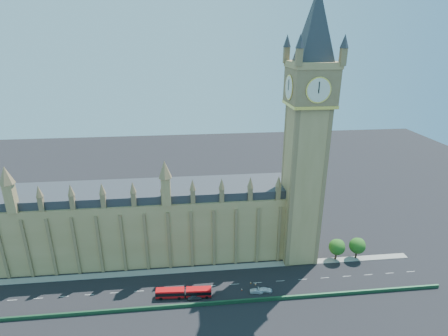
{
  "coord_description": "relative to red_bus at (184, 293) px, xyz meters",
  "views": [
    {
      "loc": [
        -2.04,
        -96.76,
        78.78
      ],
      "look_at": [
        9.47,
        10.0,
        38.77
      ],
      "focal_mm": 28.0,
      "sensor_mm": 36.0,
      "label": 1
    }
  ],
  "objects": [
    {
      "name": "red_bus",
      "position": [
        0.0,
        0.0,
        0.0
      ],
      "size": [
        18.0,
        3.79,
        3.04
      ],
      "rotation": [
        0.0,
        0.0,
        -0.06
      ],
      "color": "red",
      "rests_on": "ground"
    },
    {
      "name": "bridge_parapet",
      "position": [
        5.19,
        -4.69,
        -1.0
      ],
      "size": [
        160.0,
        0.6,
        1.2
      ],
      "primitive_type": "cube",
      "color": "#1E4C2D",
      "rests_on": "ground"
    },
    {
      "name": "cone_c",
      "position": [
        22.77,
        4.15,
        -1.28
      ],
      "size": [
        0.45,
        0.45,
        0.65
      ],
      "rotation": [
        0.0,
        0.0,
        -0.12
      ],
      "color": "black",
      "rests_on": "ground"
    },
    {
      "name": "cone_a",
      "position": [
        27.14,
        0.6,
        -1.22
      ],
      "size": [
        0.63,
        0.63,
        0.77
      ],
      "rotation": [
        0.0,
        0.0,
        -0.4
      ],
      "color": "black",
      "rests_on": "ground"
    },
    {
      "name": "car_grey",
      "position": [
        3.49,
        -1.48,
        -0.85
      ],
      "size": [
        4.47,
        1.99,
        1.49
      ],
      "primitive_type": "imported",
      "rotation": [
        0.0,
        0.0,
        1.62
      ],
      "color": "#43464B",
      "rests_on": "ground"
    },
    {
      "name": "cone_d",
      "position": [
        24.3,
        3.19,
        -1.27
      ],
      "size": [
        0.49,
        0.49,
        0.67
      ],
      "rotation": [
        0.0,
        0.0,
        -0.18
      ],
      "color": "black",
      "rests_on": "ground"
    },
    {
      "name": "car_white",
      "position": [
        26.76,
        -0.46,
        -0.91
      ],
      "size": [
        4.94,
        2.46,
        1.38
      ],
      "primitive_type": "imported",
      "rotation": [
        0.0,
        0.0,
        1.46
      ],
      "color": "white",
      "rests_on": "ground"
    },
    {
      "name": "kerb_north",
      "position": [
        5.19,
        13.81,
        -1.52
      ],
      "size": [
        160.0,
        3.0,
        0.16
      ],
      "primitive_type": "cube",
      "color": "gray",
      "rests_on": "ground"
    },
    {
      "name": "tree_east_far",
      "position": [
        65.41,
        14.4,
        4.04
      ],
      "size": [
        6.0,
        6.0,
        8.5
      ],
      "color": "#382619",
      "rests_on": "ground"
    },
    {
      "name": "cone_b",
      "position": [
        19.19,
        0.99,
        -1.27
      ],
      "size": [
        0.54,
        0.54,
        0.68
      ],
      "rotation": [
        0.0,
        0.0,
        -0.33
      ],
      "color": "black",
      "rests_on": "ground"
    },
    {
      "name": "car_silver",
      "position": [
        23.71,
        -0.83,
        -0.92
      ],
      "size": [
        4.28,
        1.97,
        1.36
      ],
      "primitive_type": "imported",
      "rotation": [
        0.0,
        0.0,
        1.44
      ],
      "color": "#A1A5A9",
      "rests_on": "ground"
    },
    {
      "name": "ground",
      "position": [
        5.19,
        4.31,
        -1.6
      ],
      "size": [
        400.0,
        400.0,
        0.0
      ],
      "primitive_type": "plane",
      "color": "black",
      "rests_on": "ground"
    },
    {
      "name": "elizabeth_tower",
      "position": [
        43.19,
        18.31,
        52.96
      ],
      "size": [
        20.59,
        20.59,
        105.0
      ],
      "color": "#A1854D",
      "rests_on": "ground"
    },
    {
      "name": "palace_westminster",
      "position": [
        -19.81,
        26.31,
        12.26
      ],
      "size": [
        120.0,
        20.0,
        28.0
      ],
      "color": "#A1854D",
      "rests_on": "ground"
    },
    {
      "name": "tree_east_near",
      "position": [
        57.41,
        14.4,
        4.04
      ],
      "size": [
        6.0,
        6.0,
        8.5
      ],
      "color": "#382619",
      "rests_on": "ground"
    }
  ]
}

